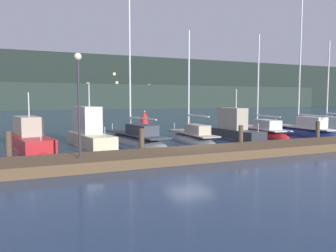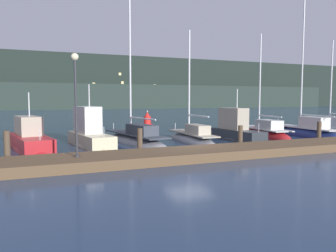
{
  "view_description": "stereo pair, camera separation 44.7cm",
  "coord_description": "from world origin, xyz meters",
  "px_view_note": "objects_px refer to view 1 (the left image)",
  "views": [
    {
      "loc": [
        -8.65,
        -16.76,
        3.0
      ],
      "look_at": [
        0.0,
        3.15,
        1.2
      ],
      "focal_mm": 35.0,
      "sensor_mm": 36.0,
      "label": 1
    },
    {
      "loc": [
        -8.23,
        -16.94,
        3.0
      ],
      "look_at": [
        0.0,
        3.15,
        1.2
      ],
      "focal_mm": 35.0,
      "sensor_mm": 36.0,
      "label": 2
    }
  ],
  "objects_px": {
    "sailboat_berth_8": "(261,134)",
    "motorboat_berth_4": "(90,139)",
    "sailboat_berth_6": "(192,140)",
    "dock_lamppost": "(79,89)",
    "sailboat_berth_9": "(304,134)",
    "sailboat_berth_10": "(333,132)",
    "channel_buoy": "(145,120)",
    "motorboat_berth_3": "(30,144)",
    "sailboat_berth_5": "(136,141)",
    "motorboat_berth_7": "(236,134)"
  },
  "relations": [
    {
      "from": "sailboat_berth_10",
      "to": "sailboat_berth_8",
      "type": "bearing_deg",
      "value": 171.25
    },
    {
      "from": "dock_lamppost",
      "to": "motorboat_berth_3",
      "type": "bearing_deg",
      "value": 107.84
    },
    {
      "from": "sailboat_berth_6",
      "to": "dock_lamppost",
      "type": "bearing_deg",
      "value": -147.05
    },
    {
      "from": "motorboat_berth_3",
      "to": "motorboat_berth_7",
      "type": "height_order",
      "value": "motorboat_berth_7"
    },
    {
      "from": "sailboat_berth_9",
      "to": "dock_lamppost",
      "type": "bearing_deg",
      "value": -163.95
    },
    {
      "from": "motorboat_berth_7",
      "to": "dock_lamppost",
      "type": "relative_size",
      "value": 1.17
    },
    {
      "from": "sailboat_berth_5",
      "to": "motorboat_berth_7",
      "type": "bearing_deg",
      "value": -8.35
    },
    {
      "from": "sailboat_berth_8",
      "to": "channel_buoy",
      "type": "xyz_separation_m",
      "value": [
        -5.26,
        13.57,
        0.48
      ]
    },
    {
      "from": "sailboat_berth_6",
      "to": "motorboat_berth_7",
      "type": "height_order",
      "value": "sailboat_berth_6"
    },
    {
      "from": "motorboat_berth_3",
      "to": "sailboat_berth_9",
      "type": "height_order",
      "value": "sailboat_berth_9"
    },
    {
      "from": "motorboat_berth_7",
      "to": "channel_buoy",
      "type": "height_order",
      "value": "motorboat_berth_7"
    },
    {
      "from": "motorboat_berth_7",
      "to": "sailboat_berth_9",
      "type": "relative_size",
      "value": 0.45
    },
    {
      "from": "motorboat_berth_3",
      "to": "motorboat_berth_7",
      "type": "distance_m",
      "value": 13.92
    },
    {
      "from": "motorboat_berth_7",
      "to": "sailboat_berth_8",
      "type": "relative_size",
      "value": 0.59
    },
    {
      "from": "sailboat_berth_5",
      "to": "dock_lamppost",
      "type": "height_order",
      "value": "sailboat_berth_5"
    },
    {
      "from": "sailboat_berth_5",
      "to": "channel_buoy",
      "type": "bearing_deg",
      "value": 68.26
    },
    {
      "from": "motorboat_berth_4",
      "to": "sailboat_berth_8",
      "type": "height_order",
      "value": "sailboat_berth_8"
    },
    {
      "from": "motorboat_berth_4",
      "to": "dock_lamppost",
      "type": "bearing_deg",
      "value": -103.72
    },
    {
      "from": "sailboat_berth_9",
      "to": "motorboat_berth_7",
      "type": "bearing_deg",
      "value": 179.49
    },
    {
      "from": "sailboat_berth_5",
      "to": "sailboat_berth_8",
      "type": "relative_size",
      "value": 1.17
    },
    {
      "from": "sailboat_berth_5",
      "to": "sailboat_berth_10",
      "type": "relative_size",
      "value": 1.21
    },
    {
      "from": "motorboat_berth_7",
      "to": "sailboat_berth_9",
      "type": "height_order",
      "value": "sailboat_berth_9"
    },
    {
      "from": "motorboat_berth_7",
      "to": "sailboat_berth_8",
      "type": "xyz_separation_m",
      "value": [
        3.41,
        1.27,
        -0.34
      ]
    },
    {
      "from": "motorboat_berth_4",
      "to": "motorboat_berth_7",
      "type": "height_order",
      "value": "motorboat_berth_4"
    },
    {
      "from": "dock_lamppost",
      "to": "sailboat_berth_10",
      "type": "bearing_deg",
      "value": 14.17
    },
    {
      "from": "sailboat_berth_9",
      "to": "sailboat_berth_6",
      "type": "bearing_deg",
      "value": 179.38
    },
    {
      "from": "dock_lamppost",
      "to": "sailboat_berth_9",
      "type": "bearing_deg",
      "value": 16.05
    },
    {
      "from": "motorboat_berth_4",
      "to": "sailboat_berth_10",
      "type": "xyz_separation_m",
      "value": [
        20.68,
        -0.72,
        -0.34
      ]
    },
    {
      "from": "sailboat_berth_6",
      "to": "sailboat_berth_9",
      "type": "relative_size",
      "value": 0.71
    },
    {
      "from": "dock_lamppost",
      "to": "sailboat_berth_5",
      "type": "bearing_deg",
      "value": 54.51
    },
    {
      "from": "motorboat_berth_3",
      "to": "sailboat_berth_8",
      "type": "distance_m",
      "value": 17.33
    },
    {
      "from": "motorboat_berth_7",
      "to": "sailboat_berth_8",
      "type": "height_order",
      "value": "sailboat_berth_8"
    },
    {
      "from": "motorboat_berth_3",
      "to": "dock_lamppost",
      "type": "xyz_separation_m",
      "value": [
        1.95,
        -6.06,
        3.08
      ]
    },
    {
      "from": "motorboat_berth_4",
      "to": "motorboat_berth_3",
      "type": "bearing_deg",
      "value": -175.6
    },
    {
      "from": "sailboat_berth_6",
      "to": "motorboat_berth_7",
      "type": "relative_size",
      "value": 1.58
    },
    {
      "from": "sailboat_berth_8",
      "to": "sailboat_berth_10",
      "type": "xyz_separation_m",
      "value": [
        6.86,
        -1.06,
        0.03
      ]
    },
    {
      "from": "sailboat_berth_9",
      "to": "sailboat_berth_10",
      "type": "relative_size",
      "value": 1.36
    },
    {
      "from": "sailboat_berth_6",
      "to": "sailboat_berth_10",
      "type": "relative_size",
      "value": 0.96
    },
    {
      "from": "motorboat_berth_4",
      "to": "sailboat_berth_5",
      "type": "xyz_separation_m",
      "value": [
        3.07,
        0.15,
        -0.34
      ]
    },
    {
      "from": "sailboat_berth_8",
      "to": "dock_lamppost",
      "type": "height_order",
      "value": "sailboat_berth_8"
    },
    {
      "from": "motorboat_berth_3",
      "to": "sailboat_berth_5",
      "type": "bearing_deg",
      "value": 3.63
    },
    {
      "from": "sailboat_berth_10",
      "to": "motorboat_berth_4",
      "type": "bearing_deg",
      "value": 178.02
    },
    {
      "from": "dock_lamppost",
      "to": "motorboat_berth_4",
      "type": "bearing_deg",
      "value": 76.28
    },
    {
      "from": "motorboat_berth_7",
      "to": "sailboat_berth_8",
      "type": "distance_m",
      "value": 3.65
    },
    {
      "from": "sailboat_berth_8",
      "to": "motorboat_berth_4",
      "type": "bearing_deg",
      "value": -178.59
    },
    {
      "from": "motorboat_berth_4",
      "to": "motorboat_berth_7",
      "type": "relative_size",
      "value": 1.12
    },
    {
      "from": "sailboat_berth_8",
      "to": "sailboat_berth_9",
      "type": "distance_m",
      "value": 3.47
    },
    {
      "from": "motorboat_berth_3",
      "to": "sailboat_berth_5",
      "type": "height_order",
      "value": "sailboat_berth_5"
    },
    {
      "from": "sailboat_berth_5",
      "to": "motorboat_berth_7",
      "type": "height_order",
      "value": "sailboat_berth_5"
    },
    {
      "from": "sailboat_berth_8",
      "to": "sailboat_berth_6",
      "type": "bearing_deg",
      "value": -170.06
    }
  ]
}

